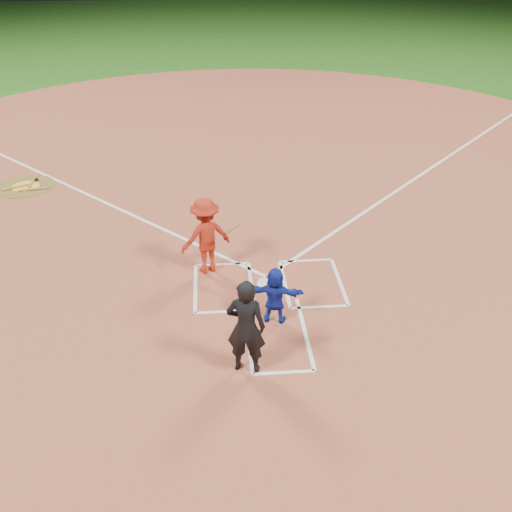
{
  "coord_description": "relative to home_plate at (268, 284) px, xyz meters",
  "views": [
    {
      "loc": [
        -1.12,
        -10.3,
        7.04
      ],
      "look_at": [
        -0.3,
        -0.4,
        1.0
      ],
      "focal_mm": 40.0,
      "sensor_mm": 36.0,
      "label": 1
    }
  ],
  "objects": [
    {
      "name": "catcher",
      "position": [
        -0.0,
        -1.27,
        0.59
      ],
      "size": [
        1.16,
        0.59,
        1.2
      ],
      "primitive_type": "imported",
      "rotation": [
        0.0,
        0.0,
        2.92
      ],
      "color": "#1326A0",
      "rests_on": "home_plate_dirt"
    },
    {
      "name": "batter_at_plate",
      "position": [
        -1.32,
        0.7,
        0.88
      ],
      "size": [
        1.44,
        1.07,
        1.77
      ],
      "color": "#AB2313",
      "rests_on": "home_plate_dirt"
    },
    {
      "name": "umpire",
      "position": [
        -0.66,
        -2.63,
        0.93
      ],
      "size": [
        0.77,
        0.6,
        1.87
      ],
      "primitive_type": "imported",
      "rotation": [
        0.0,
        0.0,
        2.9
      ],
      "color": "black",
      "rests_on": "home_plate_dirt"
    },
    {
      "name": "on_deck_bat_c",
      "position": [
        -6.38,
        5.46,
        0.03
      ],
      "size": [
        0.84,
        0.21,
        0.06
      ],
      "primitive_type": "cylinder",
      "rotation": [
        1.57,
        0.0,
        1.74
      ],
      "color": "#A5703C",
      "rests_on": "on_deck_circle"
    },
    {
      "name": "on_deck_bat_b",
      "position": [
        -6.88,
        5.66,
        0.03
      ],
      "size": [
        0.77,
        0.45,
        0.06
      ],
      "primitive_type": "cylinder",
      "rotation": [
        1.57,
        0.0,
        -1.09
      ],
      "color": "olive",
      "rests_on": "on_deck_circle"
    },
    {
      "name": "home_plate",
      "position": [
        0.0,
        0.0,
        0.0
      ],
      "size": [
        0.6,
        0.6,
        0.02
      ],
      "primitive_type": "cylinder",
      "rotation": [
        0.0,
        0.0,
        3.14
      ],
      "color": "silver",
      "rests_on": "home_plate_dirt"
    },
    {
      "name": "chalk_markings",
      "position": [
        0.0,
        5.29,
        -0.01
      ],
      "size": [
        28.35,
        17.32,
        0.01
      ],
      "color": "white",
      "rests_on": "home_plate_dirt"
    },
    {
      "name": "bat_weight_donut",
      "position": [
        -6.48,
        6.16,
        0.03
      ],
      "size": [
        0.19,
        0.19,
        0.05
      ],
      "primitive_type": "torus",
      "color": "black",
      "rests_on": "on_deck_circle"
    },
    {
      "name": "on_deck_logo",
      "position": [
        -6.68,
        5.76,
        0.0
      ],
      "size": [
        0.8,
        0.8,
        0.0
      ],
      "primitive_type": "cylinder",
      "color": "yellow",
      "rests_on": "on_deck_circle"
    },
    {
      "name": "ground",
      "position": [
        0.0,
        0.0,
        -0.02
      ],
      "size": [
        120.0,
        120.0,
        0.0
      ],
      "primitive_type": "plane",
      "color": "#1E5014",
      "rests_on": "ground"
    },
    {
      "name": "on_deck_circle",
      "position": [
        -6.68,
        5.76,
        -0.0
      ],
      "size": [
        1.7,
        1.7,
        0.01
      ],
      "primitive_type": "cylinder",
      "color": "brown",
      "rests_on": "home_plate_dirt"
    },
    {
      "name": "on_deck_bat_a",
      "position": [
        -6.53,
        6.01,
        0.03
      ],
      "size": [
        0.08,
        0.84,
        0.06
      ],
      "primitive_type": "cylinder",
      "rotation": [
        1.57,
        0.0,
        0.01
      ],
      "color": "#AA6F3E",
      "rests_on": "on_deck_circle"
    },
    {
      "name": "home_plate_dirt",
      "position": [
        0.0,
        6.0,
        -0.01
      ],
      "size": [
        28.0,
        28.0,
        0.01
      ],
      "primitive_type": "cylinder",
      "color": "brown",
      "rests_on": "ground"
    }
  ]
}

